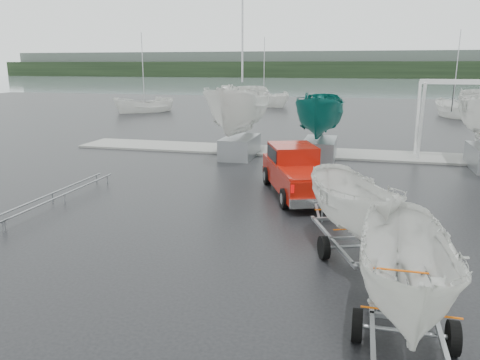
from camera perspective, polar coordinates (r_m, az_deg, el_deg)
ground_plane at (r=13.92m, az=8.17°, el=-6.61°), size 120.00×120.00×0.00m
lake at (r=113.10m, az=13.92°, el=11.03°), size 300.00×300.00×0.00m
dock at (r=26.45m, az=11.31°, el=3.18°), size 30.00×3.00×0.12m
treeline at (r=183.00m, az=14.29°, el=12.90°), size 300.00×8.00×6.00m
far_hill at (r=190.99m, az=14.34°, el=13.52°), size 300.00×6.00×10.00m
pickup_truck at (r=18.11m, az=6.85°, el=1.30°), size 3.62×5.62×1.77m
trailer_hitched at (r=12.02m, az=14.03°, el=2.94°), size 2.41×3.78×4.87m
trailer_parked at (r=8.33m, az=20.55°, el=-2.13°), size 1.78×3.60×4.92m
boat_hoist at (r=26.47m, az=24.40°, el=7.96°), size 3.30×2.18×4.12m
keelboat_0 at (r=24.76m, az=0.00°, el=12.86°), size 2.76×3.20×10.94m
keelboat_1 at (r=24.29m, az=9.99°, el=11.03°), size 2.35×3.20×7.35m
mast_rack_0 at (r=17.93m, az=-21.29°, el=-1.59°), size 0.56×6.50×0.06m
moored_boat_0 at (r=50.26m, az=-11.51°, el=8.09°), size 3.58×3.59×11.33m
moored_boat_1 at (r=57.18m, az=2.91°, el=9.02°), size 4.35×4.34×12.04m
moored_boat_2 at (r=49.43m, az=24.38°, el=7.05°), size 2.82×2.87×11.25m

